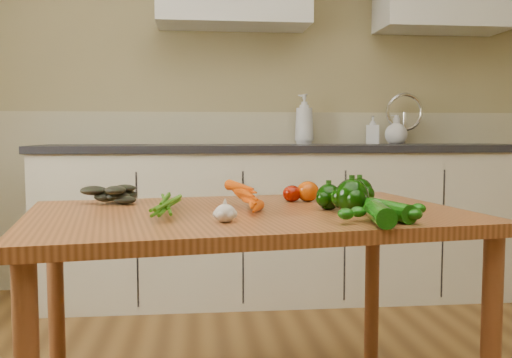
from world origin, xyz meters
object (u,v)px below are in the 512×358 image
object	(u,v)px
garlic_bulb	(225,213)
zucchini_a	(389,210)
soap_bottle_b	(373,130)
tomato_c	(358,192)
pepper_c	(352,196)
zucchini_b	(380,214)
carrot_bunch	(222,200)
pepper_b	(359,192)
leafy_greens	(112,190)
soap_bottle_a	(304,119)
soap_bottle_c	(396,130)
tomato_a	(292,194)
pepper_a	(329,197)
tomato_b	(308,191)
table	(249,236)

from	to	relation	value
garlic_bulb	zucchini_a	xyz separation A→B (m)	(0.46, -0.00, 0.00)
soap_bottle_b	tomato_c	distance (m)	1.61
soap_bottle_b	zucchini_a	size ratio (longest dim) A/B	0.88
garlic_bulb	pepper_c	bearing A→B (deg)	19.22
garlic_bulb	zucchini_b	size ratio (longest dim) A/B	0.32
carrot_bunch	pepper_b	world-z (taller)	pepper_b
carrot_bunch	garlic_bulb	bearing A→B (deg)	-99.05
leafy_greens	pepper_c	world-z (taller)	pepper_c
soap_bottle_a	soap_bottle_c	distance (m)	0.57
soap_bottle_b	tomato_a	xyz separation A→B (m)	(-0.76, -1.48, -0.24)
carrot_bunch	pepper_a	distance (m)	0.34
garlic_bulb	pepper_b	world-z (taller)	pepper_b
soap_bottle_c	soap_bottle_b	bearing A→B (deg)	-96.49
soap_bottle_b	leafy_greens	world-z (taller)	soap_bottle_b
soap_bottle_a	pepper_b	xyz separation A→B (m)	(-0.12, -1.61, -0.29)
leafy_greens	zucchini_b	world-z (taller)	leafy_greens
soap_bottle_c	tomato_c	xyz separation A→B (m)	(-0.66, -1.46, -0.23)
soap_bottle_a	leafy_greens	size ratio (longest dim) A/B	1.60
soap_bottle_b	pepper_b	world-z (taller)	soap_bottle_b
tomato_b	zucchini_a	distance (m)	0.47
tomato_c	pepper_c	bearing A→B (deg)	-109.91
zucchini_a	soap_bottle_c	bearing A→B (deg)	69.64
tomato_a	tomato_b	xyz separation A→B (m)	(0.06, 0.00, 0.01)
soap_bottle_b	garlic_bulb	bearing A→B (deg)	-98.94
pepper_c	leafy_greens	bearing A→B (deg)	157.13
tomato_c	tomato_b	bearing A→B (deg)	170.41
table	zucchini_a	xyz separation A→B (m)	(0.38, -0.23, 0.11)
soap_bottle_b	pepper_b	size ratio (longest dim) A/B	1.93
pepper_b	pepper_c	bearing A→B (deg)	-113.24
soap_bottle_b	zucchini_a	xyz separation A→B (m)	(-0.56, -1.92, -0.24)
table	pepper_c	size ratio (longest dim) A/B	14.16
leafy_greens	pepper_b	xyz separation A→B (m)	(0.84, -0.14, -0.00)
soap_bottle_c	pepper_b	bearing A→B (deg)	-10.19
garlic_bulb	tomato_c	size ratio (longest dim) A/B	0.75
tomato_a	zucchini_a	distance (m)	0.49
soap_bottle_b	tomato_a	world-z (taller)	soap_bottle_b
table	leafy_greens	world-z (taller)	leafy_greens
soap_bottle_b	carrot_bunch	distance (m)	1.98
leafy_greens	tomato_c	size ratio (longest dim) A/B	2.44
carrot_bunch	table	bearing A→B (deg)	-17.98
tomato_b	garlic_bulb	bearing A→B (deg)	-125.69
tomato_b	zucchini_b	bearing A→B (deg)	-80.13
zucchini_a	soap_bottle_b	bearing A→B (deg)	73.73
soap_bottle_a	tomato_b	xyz separation A→B (m)	(-0.27, -1.49, -0.30)
pepper_a	tomato_c	world-z (taller)	pepper_a
leafy_greens	pepper_c	xyz separation A→B (m)	(0.76, -0.32, 0.00)
pepper_c	tomato_b	distance (m)	0.32
tomato_a	pepper_c	bearing A→B (deg)	-66.36
tomato_b	tomato_c	xyz separation A→B (m)	(0.18, -0.03, -0.00)
table	soap_bottle_b	distance (m)	1.96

